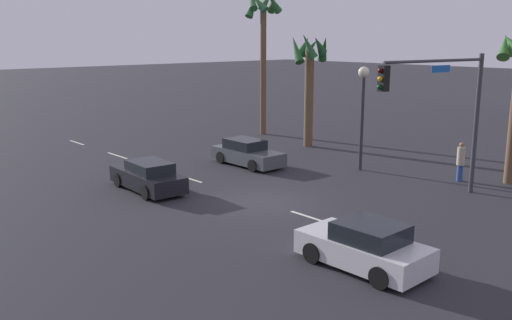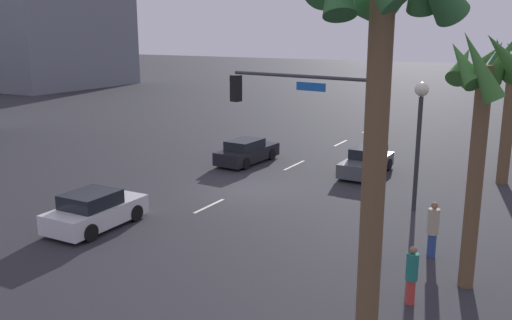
{
  "view_description": "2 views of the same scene",
  "coord_description": "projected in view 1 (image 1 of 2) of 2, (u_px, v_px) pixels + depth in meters",
  "views": [
    {
      "loc": [
        16.66,
        -15.08,
        6.71
      ],
      "look_at": [
        -0.56,
        0.14,
        1.68
      ],
      "focal_mm": 39.48,
      "sensor_mm": 36.0,
      "label": 1
    },
    {
      "loc": [
        21.29,
        12.78,
        7.3
      ],
      "look_at": [
        -0.35,
        0.5,
        1.42
      ],
      "focal_mm": 38.79,
      "sensor_mm": 36.0,
      "label": 2
    }
  ],
  "objects": [
    {
      "name": "ground_plane",
      "position": [
        262.0,
        202.0,
        23.39
      ],
      "size": [
        220.0,
        220.0,
        0.0
      ],
      "primitive_type": "plane",
      "color": "#28282D"
    },
    {
      "name": "lane_stripe_0",
      "position": [
        77.0,
        143.0,
        36.56
      ],
      "size": [
        2.04,
        0.14,
        0.01
      ],
      "primitive_type": "cube",
      "color": "silver",
      "rests_on": "ground_plane"
    },
    {
      "name": "lane_stripe_1",
      "position": [
        117.0,
        156.0,
        32.58
      ],
      "size": [
        2.29,
        0.14,
        0.01
      ],
      "primitive_type": "cube",
      "color": "silver",
      "rests_on": "ground_plane"
    },
    {
      "name": "lane_stripe_2",
      "position": [
        187.0,
        178.0,
        27.43
      ],
      "size": [
        2.51,
        0.14,
        0.01
      ],
      "primitive_type": "cube",
      "color": "silver",
      "rests_on": "ground_plane"
    },
    {
      "name": "lane_stripe_3",
      "position": [
        312.0,
        218.0,
        21.33
      ],
      "size": [
        2.21,
        0.14,
        0.01
      ],
      "primitive_type": "cube",
      "color": "silver",
      "rests_on": "ground_plane"
    },
    {
      "name": "car_0",
      "position": [
        148.0,
        177.0,
        25.06
      ],
      "size": [
        4.41,
        1.94,
        1.35
      ],
      "color": "black",
      "rests_on": "ground_plane"
    },
    {
      "name": "car_1",
      "position": [
        247.0,
        153.0,
        30.05
      ],
      "size": [
        4.29,
        1.8,
        1.38
      ],
      "color": "#474C51",
      "rests_on": "ground_plane"
    },
    {
      "name": "car_2",
      "position": [
        365.0,
        247.0,
        16.61
      ],
      "size": [
        3.97,
        2.0,
        1.42
      ],
      "color": "silver",
      "rests_on": "ground_plane"
    },
    {
      "name": "traffic_signal",
      "position": [
        446.0,
        101.0,
        22.86
      ],
      "size": [
        1.06,
        6.1,
        6.05
      ],
      "color": "#38383D",
      "rests_on": "ground_plane"
    },
    {
      "name": "streetlamp",
      "position": [
        363.0,
        97.0,
        28.27
      ],
      "size": [
        0.56,
        0.56,
        5.29
      ],
      "color": "#2D2D33",
      "rests_on": "ground_plane"
    },
    {
      "name": "pedestrian_1",
      "position": [
        461.0,
        161.0,
        26.61
      ],
      "size": [
        0.52,
        0.52,
        1.88
      ],
      "color": "#2D478C",
      "rests_on": "ground_plane"
    },
    {
      "name": "palm_tree_1",
      "position": [
        310.0,
        68.0,
        34.31
      ],
      "size": [
        2.42,
        2.75,
        7.03
      ],
      "color": "brown",
      "rests_on": "ground_plane"
    },
    {
      "name": "palm_tree_3",
      "position": [
        263.0,
        27.0,
        38.33
      ],
      "size": [
        2.51,
        2.49,
        9.91
      ],
      "color": "brown",
      "rests_on": "ground_plane"
    }
  ]
}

